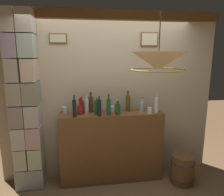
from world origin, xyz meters
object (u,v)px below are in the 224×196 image
at_px(liquor_bottle_amaro, 87,106).
at_px(glass_tumbler_rocks, 112,109).
at_px(liquor_bottle_scotch, 91,104).
at_px(glass_tumbler_highball, 150,111).
at_px(liquor_bottle_rum, 99,108).
at_px(liquor_bottle_port, 156,105).
at_px(liquor_bottle_brandy, 118,109).
at_px(glass_tumbler_shot, 65,110).
at_px(liquor_bottle_bourbon, 109,107).
at_px(liquor_bottle_vermouth, 74,108).
at_px(liquor_bottle_vodka, 97,107).
at_px(liquor_bottle_gin, 128,103).
at_px(liquor_bottle_sherry, 142,106).
at_px(pendant_lamp, 158,62).
at_px(liquor_bottle_mezcal, 80,109).
at_px(liquor_bottle_rye, 81,106).
at_px(wooden_barrel, 182,169).

distance_m(liquor_bottle_amaro, glass_tumbler_rocks, 0.41).
xyz_separation_m(liquor_bottle_scotch, glass_tumbler_highball, (0.88, -0.24, -0.08)).
xyz_separation_m(liquor_bottle_rum, glass_tumbler_highball, (0.77, 0.00, -0.08)).
xyz_separation_m(liquor_bottle_port, liquor_bottle_amaro, (-1.06, 0.11, -0.01)).
xyz_separation_m(liquor_bottle_brandy, glass_tumbler_rocks, (-0.06, 0.17, -0.05)).
bearing_deg(glass_tumbler_shot, liquor_bottle_bourbon, -17.21).
height_order(liquor_bottle_vermouth, liquor_bottle_vodka, liquor_bottle_vermouth).
xyz_separation_m(liquor_bottle_bourbon, glass_tumbler_shot, (-0.65, 0.20, -0.08)).
height_order(liquor_bottle_brandy, liquor_bottle_vermouth, liquor_bottle_vermouth).
relative_size(liquor_bottle_brandy, liquor_bottle_rum, 0.71).
bearing_deg(liquor_bottle_vodka, liquor_bottle_brandy, -9.70).
distance_m(liquor_bottle_gin, liquor_bottle_sherry, 0.23).
distance_m(liquor_bottle_vermouth, pendant_lamp, 1.37).
relative_size(liquor_bottle_bourbon, liquor_bottle_rum, 1.02).
distance_m(liquor_bottle_mezcal, liquor_bottle_amaro, 0.11).
relative_size(liquor_bottle_rye, wooden_barrel, 0.54).
bearing_deg(glass_tumbler_shot, liquor_bottle_vermouth, -55.60).
bearing_deg(liquor_bottle_mezcal, liquor_bottle_bourbon, -11.53).
relative_size(glass_tumbler_rocks, glass_tumbler_highball, 0.85).
xyz_separation_m(liquor_bottle_bourbon, liquor_bottle_rye, (-0.40, 0.19, -0.03)).
xyz_separation_m(liquor_bottle_vermouth, glass_tumbler_shot, (-0.16, 0.23, -0.08)).
height_order(liquor_bottle_vodka, glass_tumbler_shot, liquor_bottle_vodka).
xyz_separation_m(liquor_bottle_gin, liquor_bottle_mezcal, (-0.75, -0.09, -0.05)).
distance_m(liquor_bottle_brandy, pendant_lamp, 1.09).
distance_m(liquor_bottle_rum, liquor_bottle_scotch, 0.26).
bearing_deg(liquor_bottle_rye, liquor_bottle_gin, -1.30).
height_order(liquor_bottle_port, liquor_bottle_bourbon, liquor_bottle_port).
bearing_deg(liquor_bottle_vermouth, glass_tumbler_highball, -0.15).
height_order(liquor_bottle_mezcal, liquor_bottle_amaro, liquor_bottle_amaro).
distance_m(liquor_bottle_gin, liquor_bottle_rye, 0.73).
relative_size(liquor_bottle_port, liquor_bottle_rye, 1.33).
bearing_deg(liquor_bottle_amaro, liquor_bottle_gin, 5.31).
distance_m(liquor_bottle_sherry, liquor_bottle_vodka, 0.71).
bearing_deg(glass_tumbler_shot, glass_tumbler_rocks, -0.91).
relative_size(liquor_bottle_amaro, pendant_lamp, 0.49).
relative_size(liquor_bottle_brandy, liquor_bottle_mezcal, 0.92).
distance_m(liquor_bottle_brandy, liquor_bottle_sherry, 0.41).
bearing_deg(liquor_bottle_port, liquor_bottle_sherry, 152.50).
distance_m(liquor_bottle_amaro, glass_tumbler_shot, 0.35).
xyz_separation_m(liquor_bottle_bourbon, pendant_lamp, (0.46, -0.74, 0.68)).
distance_m(liquor_bottle_bourbon, liquor_bottle_vermouth, 0.50).
height_order(liquor_bottle_scotch, glass_tumbler_rocks, liquor_bottle_scotch).
bearing_deg(glass_tumbler_shot, liquor_bottle_scotch, 1.12).
bearing_deg(liquor_bottle_brandy, liquor_bottle_gin, 39.12).
relative_size(liquor_bottle_vermouth, glass_tumbler_rocks, 3.82).
distance_m(liquor_bottle_vodka, glass_tumbler_shot, 0.51).
height_order(liquor_bottle_rum, liquor_bottle_sherry, liquor_bottle_rum).
height_order(liquor_bottle_sherry, liquor_bottle_rye, liquor_bottle_rye).
bearing_deg(glass_tumbler_highball, glass_tumbler_shot, 169.80).
xyz_separation_m(liquor_bottle_vermouth, pendant_lamp, (0.95, -0.71, 0.68)).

